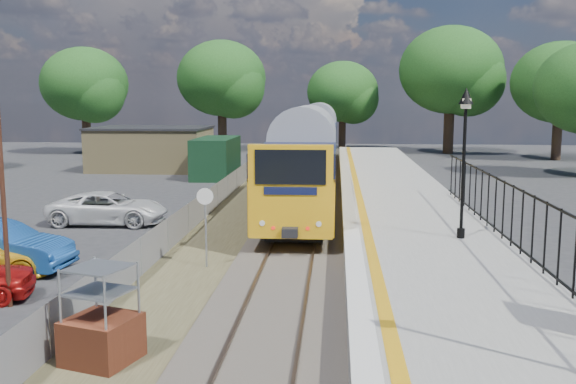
# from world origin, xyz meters

# --- Properties ---
(ground) EXTENTS (120.00, 120.00, 0.00)m
(ground) POSITION_xyz_m (0.00, 0.00, 0.00)
(ground) COLOR #2D2D30
(ground) RESTS_ON ground
(track_bed) EXTENTS (5.90, 80.00, 0.29)m
(track_bed) POSITION_xyz_m (-0.47, 9.67, 0.09)
(track_bed) COLOR #473F38
(track_bed) RESTS_ON ground
(platform) EXTENTS (5.00, 70.00, 0.90)m
(platform) POSITION_xyz_m (4.20, 8.00, 0.45)
(platform) COLOR gray
(platform) RESTS_ON ground
(platform_edge) EXTENTS (0.90, 70.00, 0.01)m
(platform_edge) POSITION_xyz_m (2.14, 8.00, 0.90)
(platform_edge) COLOR silver
(platform_edge) RESTS_ON platform
(victorian_lamp_north) EXTENTS (0.44, 0.44, 4.60)m
(victorian_lamp_north) POSITION_xyz_m (5.30, 6.00, 4.30)
(victorian_lamp_north) COLOR black
(victorian_lamp_north) RESTS_ON platform
(palisade_fence) EXTENTS (0.12, 26.00, 2.00)m
(palisade_fence) POSITION_xyz_m (6.55, 2.24, 1.84)
(palisade_fence) COLOR black
(palisade_fence) RESTS_ON platform
(wire_fence) EXTENTS (0.06, 52.00, 1.20)m
(wire_fence) POSITION_xyz_m (-4.20, 12.00, 0.60)
(wire_fence) COLOR #999EA3
(wire_fence) RESTS_ON ground
(outbuilding) EXTENTS (10.80, 10.10, 3.12)m
(outbuilding) POSITION_xyz_m (-10.91, 31.21, 1.52)
(outbuilding) COLOR tan
(outbuilding) RESTS_ON ground
(tree_line) EXTENTS (56.80, 43.80, 11.88)m
(tree_line) POSITION_xyz_m (1.40, 42.00, 6.61)
(tree_line) COLOR #332319
(tree_line) RESTS_ON ground
(train) EXTENTS (2.82, 40.83, 3.51)m
(train) POSITION_xyz_m (0.00, 26.65, 2.34)
(train) COLOR gold
(train) RESTS_ON ground
(brick_plinth) EXTENTS (1.55, 1.55, 1.99)m
(brick_plinth) POSITION_xyz_m (-3.11, -2.07, 0.96)
(brick_plinth) COLOR brown
(brick_plinth) RESTS_ON ground
(speed_sign) EXTENTS (0.51, 0.12, 2.51)m
(speed_sign) POSITION_xyz_m (-2.50, 5.08, 1.67)
(speed_sign) COLOR #999EA3
(speed_sign) RESTS_ON ground
(car_white) EXTENTS (4.87, 2.32, 1.34)m
(car_white) POSITION_xyz_m (-7.97, 11.75, 0.67)
(car_white) COLOR silver
(car_white) RESTS_ON ground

